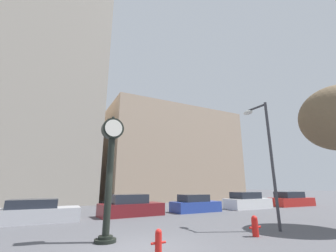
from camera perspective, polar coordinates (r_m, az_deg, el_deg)
name	(u,v)px	position (r m, az deg, el deg)	size (l,w,h in m)	color
ground_plane	(138,249)	(8.37, -7.54, -28.65)	(200.00, 200.00, 0.00)	#515156
building_tall_tower	(59,47)	(36.87, -26.01, 17.65)	(11.95, 12.00, 41.87)	#ADA393
building_storefront_row	(169,156)	(35.93, 0.22, -7.51)	(19.75, 12.00, 13.27)	tan
street_clock	(110,166)	(9.33, -14.49, -9.82)	(0.86, 0.80, 4.82)	black
car_silver	(35,213)	(15.42, -30.61, -18.42)	(4.54, 1.86, 1.27)	#BCBCC1
car_maroon	(131,207)	(16.63, -9.47, -19.58)	(4.43, 2.03, 1.42)	maroon
car_blue	(195,204)	(19.05, 6.90, -19.17)	(3.94, 1.87, 1.32)	#28429E
car_white	(247,202)	(22.65, 19.50, -17.64)	(4.39, 1.88, 1.44)	silver
car_red	(291,200)	(27.28, 28.77, -16.14)	(4.75, 2.15, 1.41)	red
fire_hydrant_near	(255,226)	(10.71, 21.21, -22.54)	(0.59, 0.26, 0.81)	red
fire_hydrant_far	(158,241)	(7.69, -2.44, -27.20)	(0.48, 0.21, 0.72)	red
street_lamp_right	(263,143)	(12.62, 23.09, -3.90)	(0.36, 1.57, 6.23)	#38383D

